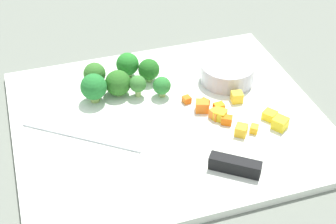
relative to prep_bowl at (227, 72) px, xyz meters
name	(u,v)px	position (x,y,z in m)	size (l,w,h in m)	color
ground_plane	(168,124)	(0.12, 0.06, -0.03)	(4.00, 4.00, 0.00)	slate
cutting_board	(168,121)	(0.12, 0.06, -0.02)	(0.44, 0.38, 0.01)	white
prep_bowl	(227,72)	(0.00, 0.00, 0.00)	(0.09, 0.09, 0.03)	#B7B5BF
chef_knife	(178,154)	(0.13, 0.15, -0.01)	(0.28, 0.22, 0.02)	silver
carrot_dice_0	(216,114)	(0.05, 0.08, -0.01)	(0.02, 0.02, 0.01)	orange
carrot_dice_1	(204,103)	(0.06, 0.05, -0.01)	(0.01, 0.01, 0.01)	orange
carrot_dice_2	(219,108)	(0.04, 0.07, -0.01)	(0.01, 0.01, 0.01)	orange
carrot_dice_3	(227,120)	(0.04, 0.10, -0.01)	(0.01, 0.01, 0.01)	orange
carrot_dice_4	(202,105)	(0.07, 0.06, -0.01)	(0.02, 0.02, 0.02)	orange
carrot_dice_5	(187,100)	(0.08, 0.04, -0.01)	(0.01, 0.01, 0.01)	orange
pepper_dice_0	(254,129)	(0.01, 0.13, -0.01)	(0.01, 0.01, 0.01)	yellow
pepper_dice_1	(220,115)	(0.05, 0.09, -0.01)	(0.02, 0.02, 0.02)	yellow
pepper_dice_2	(270,115)	(-0.02, 0.11, -0.01)	(0.02, 0.02, 0.01)	yellow
pepper_dice_3	(280,123)	(-0.02, 0.13, -0.01)	(0.02, 0.02, 0.02)	yellow
pepper_dice_4	(237,97)	(0.01, 0.06, -0.01)	(0.02, 0.02, 0.02)	yellow
pepper_dice_5	(241,130)	(0.03, 0.13, -0.01)	(0.02, 0.02, 0.02)	yellow
broccoli_floret_0	(95,74)	(0.20, -0.05, 0.01)	(0.03, 0.03, 0.04)	#8AB255
broccoli_floret_1	(128,64)	(0.15, -0.06, 0.01)	(0.04, 0.04, 0.04)	#87BD60
broccoli_floret_2	(138,84)	(0.15, 0.00, 0.01)	(0.03, 0.03, 0.04)	#98B967
broccoli_floret_3	(162,86)	(0.11, 0.01, 0.00)	(0.03, 0.03, 0.03)	#92B85E
broccoli_floret_4	(149,70)	(0.12, -0.04, 0.01)	(0.03, 0.03, 0.04)	#8FAB6B
broccoli_floret_5	(94,87)	(0.21, -0.01, 0.01)	(0.04, 0.04, 0.05)	#92B257
broccoli_floret_6	(118,83)	(0.17, -0.02, 0.00)	(0.04, 0.04, 0.04)	#88C05F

